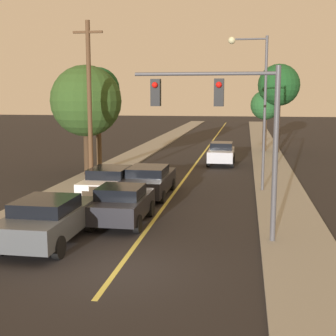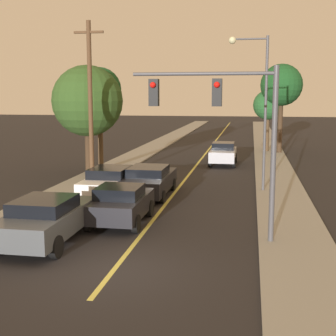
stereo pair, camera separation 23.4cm
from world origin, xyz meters
name	(u,v)px [view 1 (the left image)]	position (x,y,z in m)	size (l,w,h in m)	color
ground_plane	(116,271)	(0.00, 0.00, 0.00)	(200.00, 200.00, 0.00)	black
road_surface	(211,144)	(0.00, 36.00, 0.01)	(8.24, 80.00, 0.01)	black
sidewalk_left	(160,142)	(-5.37, 36.00, 0.06)	(2.50, 80.00, 0.12)	gray
sidewalk_right	(263,144)	(5.37, 36.00, 0.06)	(2.50, 80.00, 0.12)	gray
car_near_lane_front	(122,204)	(-1.15, 4.91, 0.79)	(2.01, 3.82, 1.50)	black
car_near_lane_second	(149,180)	(-1.15, 10.08, 0.78)	(2.12, 4.96, 1.49)	black
car_outer_lane_front	(48,219)	(-2.97, 2.13, 0.83)	(2.11, 4.71, 1.57)	#474C51
car_outer_lane_second	(111,181)	(-2.97, 9.59, 0.77)	(2.08, 4.94, 1.48)	white
car_far_oncoming	(221,153)	(1.85, 21.28, 0.84)	(1.89, 4.16, 1.61)	#A5A8B2
traffic_signal_mast	(228,116)	(2.95, 3.28, 4.27)	(4.78, 0.42, 5.79)	#47474C
streetlamp_right	(257,93)	(4.03, 11.95, 5.05)	(1.98, 0.36, 7.76)	#47474C
utility_pole_left	(89,101)	(-4.72, 11.83, 4.64)	(1.60, 0.24, 8.70)	#513823
tree_left_near	(98,90)	(-5.93, 17.05, 5.28)	(2.83, 2.83, 6.64)	#4C3823
tree_left_far	(86,101)	(-6.03, 15.03, 4.60)	(4.30, 4.30, 6.65)	#3D2B1C
tree_right_near	(279,86)	(6.21, 28.58, 5.76)	(3.51, 3.51, 7.45)	#3D2B1C
tree_right_far	(265,106)	(5.18, 29.44, 4.07)	(2.55, 2.55, 5.28)	#4C3823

